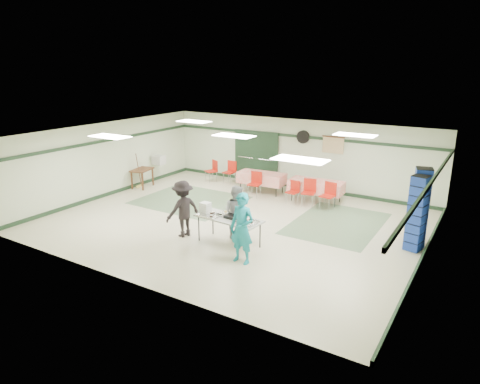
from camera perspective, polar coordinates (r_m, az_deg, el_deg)
The scene contains 42 objects.
floor at distance 13.35m, azimuth -0.79°, elevation -3.93°, with size 11.00×11.00×0.00m, color beige.
ceiling at distance 12.65m, azimuth -0.84°, elevation 7.60°, with size 11.00×11.00×0.00m, color white.
wall_back at distance 16.81m, azimuth 7.45°, elevation 5.05°, with size 11.00×11.00×0.00m, color beige.
wall_front at distance 9.62m, azimuth -15.33°, elevation -4.30°, with size 11.00×11.00×0.00m, color beige.
wall_left at distance 16.47m, azimuth -17.25°, elevation 4.20°, with size 9.00×9.00×0.00m, color beige.
wall_right at distance 11.13m, azimuth 23.88°, elevation -2.30°, with size 9.00×9.00×0.00m, color beige.
trim_back at distance 16.66m, azimuth 7.50°, elevation 7.39°, with size 11.00×0.06×0.10m, color #1B321F.
baseboard_back at distance 17.09m, azimuth 7.25°, elevation 0.79°, with size 11.00×0.06×0.12m, color #1B321F.
trim_left at distance 16.32m, azimuth -17.39°, elevation 6.58°, with size 9.00×0.06×0.10m, color #1B321F.
baseboard_left at distance 16.76m, azimuth -16.81°, elevation -0.12°, with size 9.00×0.06×0.12m, color #1B321F.
trim_right at distance 10.95m, azimuth 24.15°, elevation 1.20°, with size 9.00×0.06×0.10m, color #1B321F.
baseboard_right at distance 11.59m, azimuth 22.99°, elevation -8.32°, with size 9.00×0.06×0.12m, color #1B321F.
green_patch_a at distance 15.49m, azimuth -6.64°, elevation -1.08°, with size 3.50×3.00×0.01m, color #5D7757.
green_patch_b at distance 13.51m, azimuth 12.81°, elevation -4.10°, with size 2.50×3.50×0.01m, color #5D7757.
double_door_left at distance 17.81m, azimuth 0.85°, elevation 4.86°, with size 0.90×0.06×2.10m, color gray.
double_door_right at distance 17.35m, azimuth 3.56°, elevation 4.51°, with size 0.90×0.06×2.10m, color gray.
door_frame at distance 17.56m, azimuth 2.14°, elevation 4.68°, with size 2.00×0.03×2.15m, color #1B321F.
wall_fan at distance 16.51m, azimuth 8.41°, elevation 7.27°, with size 0.50×0.50×0.10m, color black.
scroll_banner at distance 16.12m, azimuth 12.31°, elevation 6.12°, with size 0.80×0.02×0.60m, color #DFBD8B.
serving_table at distance 11.46m, azimuth -1.51°, elevation -3.65°, with size 1.92×0.90×0.76m.
sheet_tray_right at distance 11.10m, azimuth 0.77°, elevation -4.03°, with size 0.62×0.47×0.02m, color silver.
sheet_tray_mid at distance 11.62m, azimuth -1.68°, elevation -3.08°, with size 0.56×0.43×0.02m, color silver.
sheet_tray_left at distance 11.62m, azimuth -4.12°, elevation -3.11°, with size 0.58×0.44×0.02m, color silver.
baking_pan at distance 11.38m, azimuth -0.92°, elevation -3.34°, with size 0.45×0.28×0.08m, color black.
foam_box_stack at distance 11.81m, azimuth -4.63°, elevation -2.09°, with size 0.26×0.24×0.30m, color white.
volunteer_teal at distance 10.37m, azimuth 0.26°, elevation -4.88°, with size 0.65×0.42×1.77m, color teal.
volunteer_grey at distance 11.87m, azimuth -0.54°, elevation -2.67°, with size 0.74×0.58×1.53m, color gray.
volunteer_dark at distance 12.09m, azimuth -7.61°, elevation -2.24°, with size 1.05×0.60×1.62m, color black.
dining_table_a at distance 15.33m, azimuth 10.11°, elevation 0.79°, with size 1.93×0.94×0.77m.
dining_table_b at distance 16.22m, azimuth 2.89°, elevation 1.92°, with size 1.82×0.89×0.77m.
chair_a at distance 14.84m, azimuth 9.21°, elevation 0.33°, with size 0.51×0.51×0.94m.
chair_b at distance 15.07m, azimuth 7.17°, elevation 0.31°, with size 0.43×0.43×0.80m.
chair_c at distance 14.60m, azimuth 11.76°, elevation -0.12°, with size 0.49×0.49×0.92m.
chair_d at distance 15.73m, azimuth 2.07°, elevation 1.42°, with size 0.46×0.46×0.92m.
chair_loose_a at distance 17.48m, azimuth -1.26°, elevation 2.99°, with size 0.45×0.45×0.92m.
chair_loose_b at distance 17.71m, azimuth -3.64°, elevation 3.12°, with size 0.57×0.57×0.90m.
crate_stack_blue_a at distance 12.28m, azimuth 22.87°, elevation -1.87°, with size 0.41×0.41×2.13m, color #19399B.
crate_stack_red at distance 12.41m, azimuth 22.72°, elevation -3.29°, with size 0.38×0.38×1.47m, color maroon.
crate_stack_blue_b at distance 11.91m, azimuth 22.51°, elevation -2.68°, with size 0.39×0.39×2.02m, color #19399B.
printer_table at distance 17.27m, azimuth -12.94°, elevation 2.68°, with size 0.78×1.03×0.74m.
office_printer at distance 17.91m, azimuth -10.79°, elevation 4.22°, with size 0.45×0.39×0.36m, color #BBBAB6.
broom at distance 17.25m, azimuth -13.36°, elevation 2.86°, with size 0.03×0.03×1.37m, color brown.
Camera 1 is at (6.69, -10.55, 4.70)m, focal length 32.00 mm.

